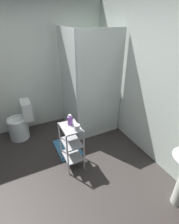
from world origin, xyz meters
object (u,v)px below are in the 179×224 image
object	(u,v)px
storage_cart	(71,143)
bath_mat	(67,148)
conditioner_bottle_purple	(70,120)
shower_stall	(87,108)
toilet	(21,123)
rinse_cup	(77,127)

from	to	relation	value
storage_cart	bath_mat	size ratio (longest dim) A/B	1.23
storage_cart	conditioner_bottle_purple	xyz separation A→B (m)	(-0.06, 0.02, 0.38)
shower_stall	bath_mat	size ratio (longest dim) A/B	3.33
storage_cart	conditioner_bottle_purple	bearing A→B (deg)	161.02
toilet	storage_cart	distance (m)	1.31
toilet	conditioner_bottle_purple	world-z (taller)	conditioner_bottle_purple
shower_stall	bath_mat	xyz separation A→B (m)	(0.46, -0.64, -0.45)
shower_stall	bath_mat	distance (m)	0.91
toilet	bath_mat	xyz separation A→B (m)	(0.73, 0.69, -0.31)
toilet	shower_stall	bearing A→B (deg)	78.76
storage_cart	conditioner_bottle_purple	distance (m)	0.38
conditioner_bottle_purple	rinse_cup	world-z (taller)	conditioner_bottle_purple
toilet	conditioner_bottle_purple	size ratio (longest dim) A/B	4.54
toilet	rinse_cup	distance (m)	1.51
toilet	bath_mat	bearing A→B (deg)	43.36
conditioner_bottle_purple	rinse_cup	distance (m)	0.18
conditioner_bottle_purple	rinse_cup	xyz separation A→B (m)	(0.18, 0.04, -0.03)
storage_cart	rinse_cup	xyz separation A→B (m)	(0.12, 0.06, 0.35)
storage_cart	rinse_cup	distance (m)	0.37
shower_stall	bath_mat	bearing A→B (deg)	-53.89
conditioner_bottle_purple	toilet	bearing A→B (deg)	-148.64
shower_stall	storage_cart	xyz separation A→B (m)	(0.87, -0.69, -0.03)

